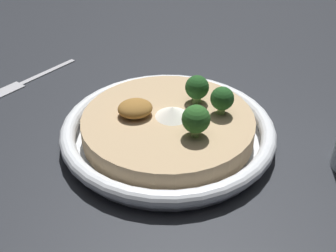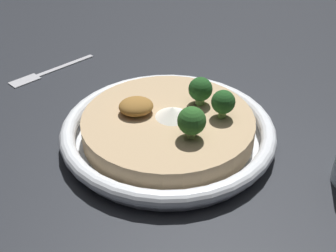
% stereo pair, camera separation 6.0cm
% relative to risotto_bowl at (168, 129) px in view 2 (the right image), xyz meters
% --- Properties ---
extents(ground_plane, '(6.00, 6.00, 0.00)m').
position_rel_risotto_bowl_xyz_m(ground_plane, '(0.00, 0.00, -0.02)').
color(ground_plane, '#23262B').
extents(risotto_bowl, '(0.31, 0.31, 0.04)m').
position_rel_risotto_bowl_xyz_m(risotto_bowl, '(0.00, 0.00, 0.00)').
color(risotto_bowl, silver).
rests_on(risotto_bowl, ground_plane).
extents(cheese_sprinkle, '(0.05, 0.05, 0.02)m').
position_rel_risotto_bowl_xyz_m(cheese_sprinkle, '(0.01, -0.00, 0.03)').
color(cheese_sprinkle, white).
rests_on(cheese_sprinkle, risotto_bowl).
extents(crispy_onion_garnish, '(0.05, 0.04, 0.02)m').
position_rel_risotto_bowl_xyz_m(crispy_onion_garnish, '(-0.04, 0.02, 0.03)').
color(crispy_onion_garnish, olive).
rests_on(crispy_onion_garnish, risotto_bowl).
extents(broccoli_back_right, '(0.04, 0.04, 0.04)m').
position_rel_risotto_bowl_xyz_m(broccoli_back_right, '(0.05, 0.03, 0.04)').
color(broccoli_back_right, '#668E47').
rests_on(broccoli_back_right, risotto_bowl).
extents(broccoli_front, '(0.04, 0.04, 0.05)m').
position_rel_risotto_bowl_xyz_m(broccoli_front, '(0.02, -0.05, 0.05)').
color(broccoli_front, '#84A856').
rests_on(broccoli_front, risotto_bowl).
extents(broccoli_front_right, '(0.03, 0.03, 0.04)m').
position_rel_risotto_bowl_xyz_m(broccoli_front_right, '(0.08, -0.01, 0.05)').
color(broccoli_front_right, '#759E4C').
rests_on(broccoli_front_right, risotto_bowl).
extents(fork_utensil, '(0.15, 0.12, 0.00)m').
position_rel_risotto_bowl_xyz_m(fork_utensil, '(-0.20, 0.24, -0.02)').
color(fork_utensil, '#B7B7BC').
rests_on(fork_utensil, ground_plane).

